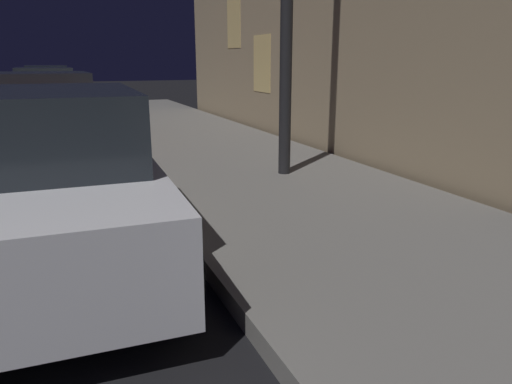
{
  "coord_description": "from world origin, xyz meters",
  "views": [
    {
      "loc": [
        3.05,
        -0.95,
        1.64
      ],
      "look_at": [
        4.01,
        1.32,
        0.96
      ],
      "focal_mm": 33.41,
      "sensor_mm": 36.0,
      "label": 1
    }
  ],
  "objects_px": {
    "car_white": "(35,179)",
    "car_silver": "(45,92)",
    "car_red": "(43,112)",
    "car_blue": "(47,83)"
  },
  "relations": [
    {
      "from": "car_white",
      "to": "car_silver",
      "type": "distance_m",
      "value": 11.75
    },
    {
      "from": "car_white",
      "to": "car_silver",
      "type": "relative_size",
      "value": 0.96
    },
    {
      "from": "car_silver",
      "to": "car_blue",
      "type": "height_order",
      "value": "same"
    },
    {
      "from": "car_red",
      "to": "car_blue",
      "type": "relative_size",
      "value": 1.0
    },
    {
      "from": "car_red",
      "to": "car_silver",
      "type": "xyz_separation_m",
      "value": [
        -0.0,
        6.06,
        0.01
      ]
    },
    {
      "from": "car_red",
      "to": "car_silver",
      "type": "relative_size",
      "value": 1.03
    },
    {
      "from": "car_white",
      "to": "car_red",
      "type": "bearing_deg",
      "value": 89.96
    },
    {
      "from": "car_silver",
      "to": "car_blue",
      "type": "relative_size",
      "value": 0.97
    },
    {
      "from": "car_white",
      "to": "car_blue",
      "type": "xyz_separation_m",
      "value": [
        0.0,
        18.46,
        0.01
      ]
    },
    {
      "from": "car_silver",
      "to": "car_blue",
      "type": "distance_m",
      "value": 6.71
    }
  ]
}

